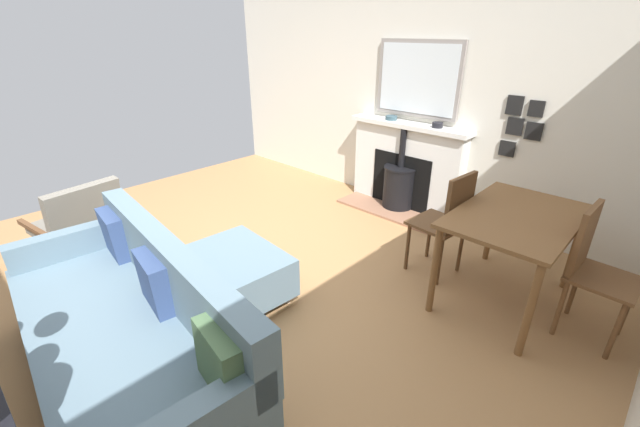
# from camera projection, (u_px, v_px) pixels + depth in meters

# --- Properties ---
(ground_plane) EXTENTS (5.11, 5.56, 0.01)m
(ground_plane) POSITION_uv_depth(u_px,v_px,m) (225.00, 281.00, 3.38)
(ground_plane) COLOR #A87A4C
(wall_left) EXTENTS (0.12, 5.56, 2.76)m
(wall_left) POSITION_uv_depth(u_px,v_px,m) (404.00, 84.00, 4.48)
(wall_left) COLOR silver
(wall_left) RESTS_ON ground
(fireplace) EXTENTS (0.58, 1.43, 1.00)m
(fireplace) POSITION_uv_depth(u_px,v_px,m) (404.00, 172.00, 4.61)
(fireplace) COLOR #93664C
(fireplace) RESTS_ON ground
(mirror_over_mantel) EXTENTS (0.04, 0.99, 0.79)m
(mirror_over_mantel) POSITION_uv_depth(u_px,v_px,m) (418.00, 79.00, 4.25)
(mirror_over_mantel) COLOR gray
(mantel_bowl_near) EXTENTS (0.13, 0.13, 0.05)m
(mantel_bowl_near) POSITION_uv_depth(u_px,v_px,m) (391.00, 118.00, 4.52)
(mantel_bowl_near) COLOR #334C56
(mantel_bowl_near) RESTS_ON fireplace
(mantel_bowl_far) EXTENTS (0.11, 0.11, 0.06)m
(mantel_bowl_far) POSITION_uv_depth(u_px,v_px,m) (438.00, 125.00, 4.16)
(mantel_bowl_far) COLOR black
(mantel_bowl_far) RESTS_ON fireplace
(sofa) EXTENTS (1.03, 2.15, 0.85)m
(sofa) POSITION_uv_depth(u_px,v_px,m) (129.00, 330.00, 2.31)
(sofa) COLOR #B2B2B7
(sofa) RESTS_ON ground
(ottoman) EXTENTS (0.65, 0.83, 0.40)m
(ottoman) POSITION_uv_depth(u_px,v_px,m) (238.00, 271.00, 3.07)
(ottoman) COLOR #B2B2B7
(ottoman) RESTS_ON ground
(armchair_accent) EXTENTS (0.75, 0.68, 0.79)m
(armchair_accent) POSITION_uv_depth(u_px,v_px,m) (80.00, 219.00, 3.44)
(armchair_accent) COLOR brown
(armchair_accent) RESTS_ON ground
(dining_table) EXTENTS (1.14, 0.76, 0.74)m
(dining_table) POSITION_uv_depth(u_px,v_px,m) (515.00, 226.00, 2.89)
(dining_table) COLOR brown
(dining_table) RESTS_ON ground
(dining_chair_near_fireplace) EXTENTS (0.43, 0.43, 0.93)m
(dining_chair_near_fireplace) POSITION_uv_depth(u_px,v_px,m) (448.00, 218.00, 3.24)
(dining_chair_near_fireplace) COLOR brown
(dining_chair_near_fireplace) RESTS_ON ground
(dining_chair_by_back_wall) EXTENTS (0.41, 0.41, 0.93)m
(dining_chair_by_back_wall) POSITION_uv_depth(u_px,v_px,m) (592.00, 263.00, 2.61)
(dining_chair_by_back_wall) COLOR brown
(dining_chair_by_back_wall) RESTS_ON ground
(photo_gallery_row) EXTENTS (0.02, 0.35, 0.57)m
(photo_gallery_row) POSITION_uv_depth(u_px,v_px,m) (521.00, 124.00, 3.70)
(photo_gallery_row) COLOR black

